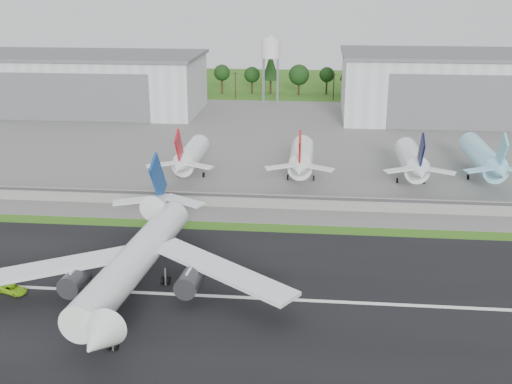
# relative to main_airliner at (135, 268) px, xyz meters

# --- Properties ---
(ground) EXTENTS (600.00, 600.00, 0.00)m
(ground) POSITION_rel_main_airliner_xyz_m (14.20, -9.57, -4.89)
(ground) COLOR #1F5915
(ground) RESTS_ON ground
(runway) EXTENTS (320.00, 60.00, 0.10)m
(runway) POSITION_rel_main_airliner_xyz_m (14.20, 0.43, -4.84)
(runway) COLOR black
(runway) RESTS_ON ground
(runway_centerline) EXTENTS (220.00, 1.00, 0.02)m
(runway_centerline) POSITION_rel_main_airliner_xyz_m (14.20, 0.43, -4.78)
(runway_centerline) COLOR white
(runway_centerline) RESTS_ON runway
(apron) EXTENTS (320.00, 150.00, 0.10)m
(apron) POSITION_rel_main_airliner_xyz_m (14.20, 110.43, -4.84)
(apron) COLOR slate
(apron) RESTS_ON ground
(blast_fence) EXTENTS (240.00, 0.61, 3.50)m
(blast_fence) POSITION_rel_main_airliner_xyz_m (14.20, 45.42, -3.09)
(blast_fence) COLOR gray
(blast_fence) RESTS_ON ground
(hangar_west) EXTENTS (97.00, 44.00, 23.20)m
(hangar_west) POSITION_rel_main_airliner_xyz_m (-65.80, 155.35, 6.74)
(hangar_west) COLOR silver
(hangar_west) RESTS_ON ground
(hangar_east) EXTENTS (102.00, 47.00, 25.20)m
(hangar_east) POSITION_rel_main_airliner_xyz_m (89.20, 155.35, 7.73)
(hangar_east) COLOR silver
(hangar_east) RESTS_ON ground
(water_tower) EXTENTS (8.40, 8.40, 29.40)m
(water_tower) POSITION_rel_main_airliner_xyz_m (9.20, 175.43, 19.66)
(water_tower) COLOR #99999E
(water_tower) RESTS_ON ground
(utility_poles) EXTENTS (230.00, 3.00, 12.00)m
(utility_poles) POSITION_rel_main_airliner_xyz_m (14.20, 190.43, -4.89)
(utility_poles) COLOR black
(utility_poles) RESTS_ON ground
(treeline) EXTENTS (320.00, 16.00, 22.00)m
(treeline) POSITION_rel_main_airliner_xyz_m (14.20, 205.43, -4.89)
(treeline) COLOR black
(treeline) RESTS_ON ground
(main_airliner) EXTENTS (57.09, 59.27, 18.17)m
(main_airliner) POSITION_rel_main_airliner_xyz_m (0.00, 0.00, 0.00)
(main_airliner) COLOR white
(main_airliner) RESTS_ON runway
(ground_vehicle) EXTENTS (5.70, 3.99, 1.44)m
(ground_vehicle) POSITION_rel_main_airliner_xyz_m (-21.21, -1.77, -4.07)
(ground_vehicle) COLOR #A0E61B
(ground_vehicle) RESTS_ON runway
(parked_jet_red_a) EXTENTS (7.36, 31.29, 16.61)m
(parked_jet_red_a) POSITION_rel_main_airliner_xyz_m (-4.14, 66.99, 1.22)
(parked_jet_red_a) COLOR white
(parked_jet_red_a) RESTS_ON ground
(parked_jet_red_b) EXTENTS (7.36, 31.29, 16.89)m
(parked_jet_red_b) POSITION_rel_main_airliner_xyz_m (25.80, 67.02, 1.47)
(parked_jet_red_b) COLOR white
(parked_jet_red_b) RESTS_ON ground
(parked_jet_navy) EXTENTS (7.36, 31.29, 16.93)m
(parked_jet_navy) POSITION_rel_main_airliner_xyz_m (54.78, 67.03, 1.52)
(parked_jet_navy) COLOR white
(parked_jet_navy) RESTS_ON ground
(parked_jet_skyblue) EXTENTS (7.36, 37.29, 16.94)m
(parked_jet_skyblue) POSITION_rel_main_airliner_xyz_m (74.08, 72.03, 1.48)
(parked_jet_skyblue) COLOR #8DD7F4
(parked_jet_skyblue) RESTS_ON ground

